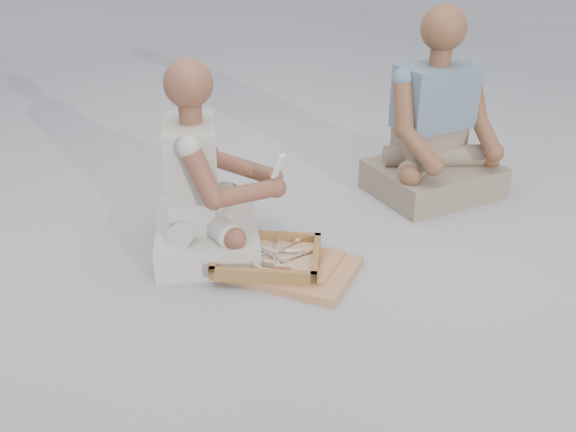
% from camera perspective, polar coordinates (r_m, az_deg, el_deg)
% --- Properties ---
extents(ground, '(60.00, 60.00, 0.00)m').
position_cam_1_polar(ground, '(2.63, 0.28, -6.78)').
color(ground, '#A5A5AA').
rests_on(ground, ground).
extents(carved_panel, '(0.63, 0.48, 0.04)m').
position_cam_1_polar(carved_panel, '(2.76, -0.15, -4.55)').
color(carved_panel, '#9C653C').
rests_on(carved_panel, ground).
extents(tool_tray, '(0.48, 0.41, 0.06)m').
position_cam_1_polar(tool_tray, '(2.75, -1.83, -3.73)').
color(tool_tray, brown).
rests_on(tool_tray, carved_panel).
extents(chisel_0, '(0.18, 0.16, 0.02)m').
position_cam_1_polar(chisel_0, '(2.66, -2.85, -4.42)').
color(chisel_0, silver).
rests_on(chisel_0, tool_tray).
extents(chisel_1, '(0.22, 0.03, 0.02)m').
position_cam_1_polar(chisel_1, '(2.71, -1.89, -4.10)').
color(chisel_1, silver).
rests_on(chisel_1, tool_tray).
extents(chisel_2, '(0.18, 0.15, 0.02)m').
position_cam_1_polar(chisel_2, '(2.65, 0.30, -4.58)').
color(chisel_2, silver).
rests_on(chisel_2, tool_tray).
extents(chisel_3, '(0.21, 0.09, 0.02)m').
position_cam_1_polar(chisel_3, '(2.80, -1.96, -2.90)').
color(chisel_3, silver).
rests_on(chisel_3, tool_tray).
extents(chisel_4, '(0.16, 0.18, 0.02)m').
position_cam_1_polar(chisel_4, '(2.77, 1.64, -3.19)').
color(chisel_4, silver).
rests_on(chisel_4, tool_tray).
extents(chisel_5, '(0.22, 0.02, 0.02)m').
position_cam_1_polar(chisel_5, '(2.68, -0.92, -4.45)').
color(chisel_5, silver).
rests_on(chisel_5, tool_tray).
extents(chisel_6, '(0.13, 0.20, 0.02)m').
position_cam_1_polar(chisel_6, '(2.87, 0.84, -2.18)').
color(chisel_6, silver).
rests_on(chisel_6, tool_tray).
extents(chisel_7, '(0.22, 0.06, 0.02)m').
position_cam_1_polar(chisel_7, '(2.78, 0.06, -3.11)').
color(chisel_7, silver).
rests_on(chisel_7, tool_tray).
extents(chisel_8, '(0.22, 0.07, 0.02)m').
position_cam_1_polar(chisel_8, '(2.73, -1.04, -3.89)').
color(chisel_8, silver).
rests_on(chisel_8, tool_tray).
extents(chisel_9, '(0.07, 0.22, 0.02)m').
position_cam_1_polar(chisel_9, '(2.89, -0.76, -1.98)').
color(chisel_9, silver).
rests_on(chisel_9, tool_tray).
extents(wood_chip_0, '(0.02, 0.02, 0.00)m').
position_cam_1_polar(wood_chip_0, '(2.88, 3.07, -3.59)').
color(wood_chip_0, tan).
rests_on(wood_chip_0, ground).
extents(wood_chip_1, '(0.02, 0.02, 0.00)m').
position_cam_1_polar(wood_chip_1, '(2.59, -6.87, -7.61)').
color(wood_chip_1, tan).
rests_on(wood_chip_1, ground).
extents(wood_chip_2, '(0.02, 0.02, 0.00)m').
position_cam_1_polar(wood_chip_2, '(2.79, 3.29, -4.65)').
color(wood_chip_2, tan).
rests_on(wood_chip_2, ground).
extents(wood_chip_3, '(0.02, 0.02, 0.00)m').
position_cam_1_polar(wood_chip_3, '(2.87, -4.49, -3.77)').
color(wood_chip_3, tan).
rests_on(wood_chip_3, ground).
extents(wood_chip_4, '(0.02, 0.02, 0.00)m').
position_cam_1_polar(wood_chip_4, '(2.98, 1.14, -2.39)').
color(wood_chip_4, tan).
rests_on(wood_chip_4, ground).
extents(wood_chip_5, '(0.02, 0.02, 0.00)m').
position_cam_1_polar(wood_chip_5, '(3.04, -5.31, -1.93)').
color(wood_chip_5, tan).
rests_on(wood_chip_5, ground).
extents(wood_chip_6, '(0.02, 0.02, 0.00)m').
position_cam_1_polar(wood_chip_6, '(2.91, 1.49, -3.15)').
color(wood_chip_6, tan).
rests_on(wood_chip_6, ground).
extents(wood_chip_7, '(0.02, 0.02, 0.00)m').
position_cam_1_polar(wood_chip_7, '(2.82, 3.96, -4.35)').
color(wood_chip_7, tan).
rests_on(wood_chip_7, ground).
extents(wood_chip_8, '(0.02, 0.02, 0.00)m').
position_cam_1_polar(wood_chip_8, '(2.96, 2.33, -2.63)').
color(wood_chip_8, tan).
rests_on(wood_chip_8, ground).
extents(wood_chip_9, '(0.02, 0.02, 0.00)m').
position_cam_1_polar(wood_chip_9, '(2.89, -7.81, -3.74)').
color(wood_chip_9, tan).
rests_on(wood_chip_9, ground).
extents(craftsman, '(0.66, 0.68, 0.87)m').
position_cam_1_polar(craftsman, '(2.82, -7.50, 2.29)').
color(craftsman, '#BCB7AE').
rests_on(craftsman, ground).
extents(companion, '(0.80, 0.79, 0.98)m').
position_cam_1_polar(companion, '(3.47, 13.02, 7.07)').
color(companion, gray).
rests_on(companion, ground).
extents(mobile_phone, '(0.06, 0.05, 0.11)m').
position_cam_1_polar(mobile_phone, '(2.73, -0.87, 4.45)').
color(mobile_phone, silver).
rests_on(mobile_phone, craftsman).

